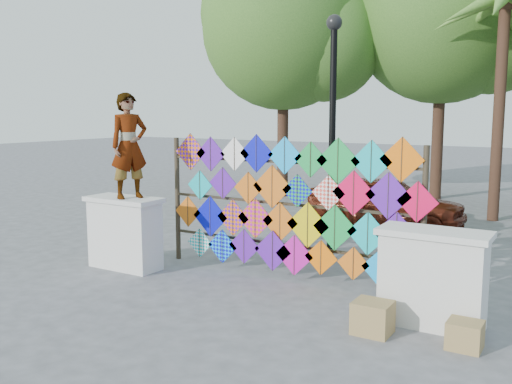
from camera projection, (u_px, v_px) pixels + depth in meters
ground at (261, 289)px, 9.01m from camera, size 80.00×80.00×0.00m
parapet_left at (125, 232)px, 10.13m from camera, size 1.40×0.65×1.28m
parapet_right at (432, 278)px, 7.37m from camera, size 1.40×0.65×1.28m
kite_rack at (290, 206)px, 9.39m from camera, size 4.88×0.24×2.42m
tree_west at (287, 29)px, 18.16m from camera, size 5.85×5.20×8.01m
tree_mid at (447, 13)px, 17.50m from camera, size 6.30×5.60×8.61m
palm_tree at (504, 22)px, 13.97m from camera, size 3.62×3.62×5.83m
vendor_woman at (129, 146)px, 9.83m from camera, size 0.66×0.78×1.82m
sedan at (385, 202)px, 13.59m from camera, size 3.78×1.69×1.26m
lamppost at (333, 116)px, 10.18m from camera, size 0.28×0.28×4.46m
cardboard_box_near at (373, 317)px, 7.18m from camera, size 0.47×0.41×0.41m
cardboard_box_far at (465, 335)px, 6.72m from camera, size 0.40×0.36×0.33m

